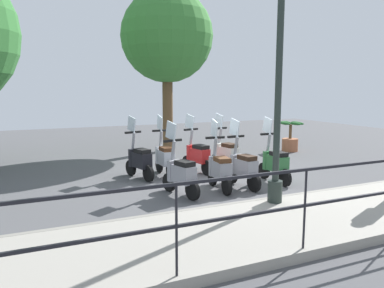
{
  "coord_description": "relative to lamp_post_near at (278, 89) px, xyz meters",
  "views": [
    {
      "loc": [
        -7.82,
        4.11,
        2.22
      ],
      "look_at": [
        0.2,
        0.5,
        0.9
      ],
      "focal_mm": 35.0,
      "sensor_mm": 36.0,
      "label": 1
    }
  ],
  "objects": [
    {
      "name": "ground_plane",
      "position": [
        2.4,
        -0.01,
        -2.21
      ],
      "size": [
        28.0,
        28.0,
        0.0
      ],
      "primitive_type": "plane",
      "color": "#4C4C4F"
    },
    {
      "name": "promenade_walkway",
      "position": [
        -0.75,
        -0.01,
        -2.14
      ],
      "size": [
        2.2,
        20.0,
        0.15
      ],
      "color": "gray",
      "rests_on": "ground_plane"
    },
    {
      "name": "fence_railing",
      "position": [
        -1.8,
        -0.01,
        -1.3
      ],
      "size": [
        0.04,
        16.03,
        1.07
      ],
      "color": "black",
      "rests_on": "promenade_walkway"
    },
    {
      "name": "lamp_post_near",
      "position": [
        0.0,
        0.0,
        0.0
      ],
      "size": [
        0.26,
        0.9,
        4.62
      ],
      "color": "#232D28",
      "rests_on": "promenade_walkway"
    },
    {
      "name": "tree_distant",
      "position": [
        6.99,
        -0.54,
        1.74
      ],
      "size": [
        3.17,
        3.17,
        5.57
      ],
      "color": "brown",
      "rests_on": "ground_plane"
    },
    {
      "name": "potted_palm",
      "position": [
        5.08,
        -4.43,
        -1.76
      ],
      "size": [
        1.06,
        0.66,
        1.05
      ],
      "color": "#9E5B3D",
      "rests_on": "ground_plane"
    },
    {
      "name": "scooter_near_0",
      "position": [
        1.66,
        -1.22,
        -1.73
      ],
      "size": [
        1.23,
        0.44,
        1.54
      ],
      "rotation": [
        0.0,
        0.0,
        -0.01
      ],
      "color": "black",
      "rests_on": "ground_plane"
    },
    {
      "name": "scooter_near_1",
      "position": [
        1.57,
        -0.29,
        -1.73
      ],
      "size": [
        1.23,
        0.44,
        1.54
      ],
      "rotation": [
        0.0,
        0.0,
        0.1
      ],
      "color": "black",
      "rests_on": "ground_plane"
    },
    {
      "name": "scooter_near_2",
      "position": [
        1.59,
        0.29,
        -1.73
      ],
      "size": [
        1.23,
        0.44,
        1.54
      ],
      "rotation": [
        0.0,
        0.0,
        -0.11
      ],
      "color": "black",
      "rests_on": "ground_plane"
    },
    {
      "name": "scooter_near_3",
      "position": [
        1.55,
        1.23,
        -1.73
      ],
      "size": [
        1.21,
        0.51,
        1.54
      ],
      "rotation": [
        0.0,
        0.0,
        0.24
      ],
      "color": "black",
      "rests_on": "ground_plane"
    },
    {
      "name": "scooter_far_0",
      "position": [
        3.27,
        -0.82,
        -1.73
      ],
      "size": [
        1.23,
        0.47,
        1.54
      ],
      "rotation": [
        0.0,
        0.0,
        0.17
      ],
      "color": "black",
      "rests_on": "ground_plane"
    },
    {
      "name": "scooter_far_1",
      "position": [
        3.34,
        0.01,
        -1.73
      ],
      "size": [
        1.21,
        0.51,
        1.54
      ],
      "rotation": [
        0.0,
        0.0,
        0.24
      ],
      "color": "black",
      "rests_on": "ground_plane"
    },
    {
      "name": "scooter_far_2",
      "position": [
        3.39,
        0.91,
        -1.73
      ],
      "size": [
        1.23,
        0.44,
        1.54
      ],
      "rotation": [
        0.0,
        0.0,
        -0.0
      ],
      "color": "black",
      "rests_on": "ground_plane"
    },
    {
      "name": "scooter_far_3",
      "position": [
        3.34,
        1.58,
        -1.73
      ],
      "size": [
        1.21,
        0.52,
        1.54
      ],
      "rotation": [
        0.0,
        0.0,
        0.26
      ],
      "color": "black",
      "rests_on": "ground_plane"
    }
  ]
}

